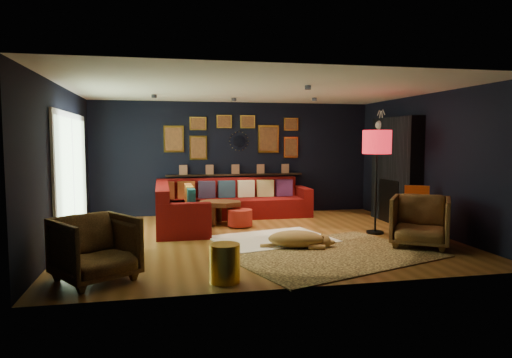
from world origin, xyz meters
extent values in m
plane|color=#96632B|center=(0.00, 0.00, 0.00)|extent=(6.50, 6.50, 0.00)
plane|color=black|center=(0.00, 2.75, 1.30)|extent=(6.50, 0.00, 6.50)
plane|color=black|center=(0.00, -2.75, 1.30)|extent=(6.50, 0.00, 6.50)
plane|color=black|center=(-3.25, 0.00, 1.30)|extent=(0.00, 5.50, 5.50)
plane|color=black|center=(3.25, 0.00, 1.30)|extent=(0.00, 5.50, 5.50)
plane|color=white|center=(0.00, 0.00, 2.60)|extent=(6.50, 6.50, 0.00)
cube|color=maroon|center=(-0.20, 2.25, 0.21)|extent=(3.20, 0.95, 0.42)
cube|color=maroon|center=(-0.20, 2.60, 0.63)|extent=(3.20, 0.24, 0.46)
cube|color=maroon|center=(1.50, 2.25, 0.32)|extent=(0.22, 0.95, 0.64)
cube|color=maroon|center=(-1.32, 1.15, 0.21)|extent=(0.95, 2.20, 0.42)
cube|color=maroon|center=(-1.68, 1.15, 0.63)|extent=(0.24, 2.20, 0.46)
cube|color=maroon|center=(-1.32, 0.15, 0.32)|extent=(0.95, 0.22, 0.64)
cube|color=brown|center=(-1.60, 2.40, 0.62)|extent=(0.38, 0.14, 0.38)
cube|color=#98461B|center=(-1.15, 2.40, 0.62)|extent=(0.38, 0.14, 0.38)
cube|color=#2D2944|center=(-0.70, 2.40, 0.62)|extent=(0.38, 0.14, 0.38)
cube|color=navy|center=(-0.25, 2.40, 0.62)|extent=(0.38, 0.14, 0.38)
cube|color=#F9EFBE|center=(0.20, 2.40, 0.62)|extent=(0.38, 0.14, 0.38)
cube|color=#C3BC75|center=(0.65, 2.40, 0.62)|extent=(0.38, 0.14, 0.38)
cube|color=#49204C|center=(1.10, 2.40, 0.62)|extent=(0.38, 0.14, 0.38)
cube|color=#B4682D|center=(-1.15, 1.85, 0.62)|extent=(0.14, 0.38, 0.38)
cube|color=#AC8524|center=(-1.15, 1.35, 0.62)|extent=(0.14, 0.38, 0.38)
cube|color=#155357|center=(-1.15, 0.85, 0.62)|extent=(0.14, 0.38, 0.38)
cube|color=black|center=(0.00, 2.68, 0.92)|extent=(3.20, 0.12, 0.04)
cube|color=gold|center=(-1.40, 2.72, 1.75)|extent=(0.45, 0.03, 0.60)
cube|color=#985C2E|center=(-1.40, 2.70, 1.75)|extent=(0.38, 0.01, 0.51)
cube|color=gold|center=(-0.85, 2.72, 1.55)|extent=(0.40, 0.03, 0.55)
cube|color=#985C2E|center=(-0.85, 2.70, 1.55)|extent=(0.34, 0.01, 0.47)
cube|color=gold|center=(-0.85, 2.72, 2.10)|extent=(0.38, 0.03, 0.30)
cube|color=#985C2E|center=(-0.85, 2.70, 2.10)|extent=(0.32, 0.01, 0.25)
cube|color=gold|center=(0.80, 2.72, 1.75)|extent=(0.50, 0.03, 0.65)
cube|color=#985C2E|center=(0.80, 2.70, 1.75)|extent=(0.42, 0.01, 0.55)
cube|color=gold|center=(1.35, 2.72, 1.55)|extent=(0.35, 0.03, 0.50)
cube|color=#985C2E|center=(1.35, 2.70, 1.55)|extent=(0.30, 0.01, 0.42)
cube|color=gold|center=(1.35, 2.72, 2.10)|extent=(0.35, 0.03, 0.30)
cube|color=#985C2E|center=(1.35, 2.70, 2.10)|extent=(0.30, 0.01, 0.25)
cube|color=gold|center=(-0.25, 2.72, 2.15)|extent=(0.35, 0.03, 0.30)
cube|color=#985C2E|center=(-0.25, 2.70, 2.15)|extent=(0.30, 0.01, 0.25)
cube|color=gold|center=(0.30, 2.72, 2.15)|extent=(0.35, 0.03, 0.30)
cube|color=#985C2E|center=(0.30, 2.70, 2.15)|extent=(0.30, 0.01, 0.25)
cylinder|color=silver|center=(0.10, 2.72, 1.70)|extent=(0.28, 0.03, 0.28)
cone|color=gold|center=(0.32, 2.72, 1.70)|extent=(0.03, 0.16, 0.03)
cone|color=gold|center=(0.30, 2.72, 1.78)|extent=(0.04, 0.16, 0.04)
cone|color=gold|center=(0.26, 2.72, 1.86)|extent=(0.04, 0.16, 0.04)
cone|color=gold|center=(0.18, 2.72, 1.90)|extent=(0.04, 0.16, 0.04)
cone|color=gold|center=(0.10, 2.72, 1.92)|extent=(0.03, 0.16, 0.03)
cone|color=gold|center=(0.02, 2.72, 1.90)|extent=(0.04, 0.16, 0.04)
cone|color=gold|center=(-0.06, 2.72, 1.86)|extent=(0.04, 0.16, 0.04)
cone|color=gold|center=(-0.10, 2.72, 1.78)|extent=(0.04, 0.16, 0.04)
cone|color=gold|center=(-0.12, 2.72, 1.70)|extent=(0.03, 0.16, 0.03)
cone|color=gold|center=(-0.10, 2.72, 1.62)|extent=(0.04, 0.16, 0.04)
cone|color=gold|center=(-0.06, 2.72, 1.54)|extent=(0.04, 0.16, 0.04)
cone|color=gold|center=(0.02, 2.72, 1.50)|extent=(0.04, 0.16, 0.04)
cone|color=gold|center=(0.10, 2.72, 1.48)|extent=(0.03, 0.16, 0.03)
cone|color=gold|center=(0.18, 2.72, 1.50)|extent=(0.04, 0.16, 0.04)
cone|color=gold|center=(0.26, 2.72, 1.54)|extent=(0.04, 0.16, 0.04)
cone|color=gold|center=(0.30, 2.72, 1.62)|extent=(0.04, 0.16, 0.04)
cube|color=black|center=(3.10, 0.90, 1.10)|extent=(0.30, 1.60, 2.20)
cube|color=black|center=(3.04, 0.90, 0.45)|extent=(0.20, 0.80, 0.90)
cone|color=white|center=(3.19, 1.40, 2.05)|extent=(0.35, 0.28, 0.28)
sphere|color=white|center=(2.97, 1.40, 2.05)|extent=(0.20, 0.20, 0.20)
cylinder|color=white|center=(2.99, 1.34, 2.22)|extent=(0.02, 0.10, 0.28)
cylinder|color=white|center=(2.99, 1.46, 2.22)|extent=(0.02, 0.10, 0.28)
cube|color=white|center=(-3.22, 0.60, 1.10)|extent=(0.04, 2.80, 2.20)
cube|color=#A6CC9C|center=(-3.20, 0.60, 1.10)|extent=(0.01, 2.60, 2.00)
cube|color=white|center=(-3.19, 0.60, 1.10)|extent=(0.02, 0.06, 2.00)
cylinder|color=black|center=(-1.80, 1.20, 2.56)|extent=(0.10, 0.10, 0.06)
cylinder|color=black|center=(-0.20, 1.60, 2.56)|extent=(0.10, 0.10, 0.06)
cylinder|color=black|center=(1.40, 1.20, 2.56)|extent=(0.10, 0.10, 0.06)
cylinder|color=black|center=(0.60, -0.80, 2.56)|extent=(0.10, 0.10, 0.06)
cube|color=white|center=(0.18, -0.20, 0.01)|extent=(2.22, 1.84, 0.03)
cube|color=tan|center=(0.80, -1.36, 0.01)|extent=(3.52, 2.99, 0.02)
cylinder|color=#55371A|center=(-0.69, 1.23, 0.21)|extent=(0.11, 0.11, 0.37)
cylinder|color=#55371A|center=(-0.35, 1.23, 0.21)|extent=(0.11, 0.11, 0.37)
cylinder|color=#55371A|center=(-0.52, 1.63, 0.21)|extent=(0.11, 0.11, 0.37)
cylinder|color=#A5251B|center=(-0.17, 1.08, 0.19)|extent=(0.49, 0.49, 0.32)
imported|color=#B07839|center=(-2.51, -1.97, 0.44)|extent=(1.17, 1.15, 0.89)
imported|color=#B07839|center=(2.42, -1.16, 0.46)|extent=(1.20, 1.19, 0.91)
cylinder|color=gold|center=(-0.96, -2.35, 0.24)|extent=(0.38, 0.38, 0.47)
cylinder|color=black|center=(2.53, -0.56, 0.23)|extent=(0.03, 0.03, 0.45)
cylinder|color=black|center=(2.81, -0.72, 0.23)|extent=(0.03, 0.03, 0.45)
cylinder|color=black|center=(2.69, -0.28, 0.23)|extent=(0.03, 0.03, 0.45)
cylinder|color=black|center=(2.97, -0.44, 0.23)|extent=(0.03, 0.03, 0.45)
cube|color=#DC4813|center=(2.75, -0.50, 0.45)|extent=(0.58, 0.58, 0.06)
cube|color=#DC4813|center=(2.84, -0.34, 0.70)|extent=(0.40, 0.25, 0.43)
cylinder|color=black|center=(2.18, -0.05, 0.02)|extent=(0.32, 0.32, 0.04)
cylinder|color=black|center=(2.18, -0.05, 0.81)|extent=(0.04, 0.04, 1.54)
cylinder|color=#B4131C|center=(2.18, -0.05, 1.69)|extent=(0.52, 0.52, 0.43)
camera|label=1|loc=(-1.71, -7.77, 1.75)|focal=32.00mm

